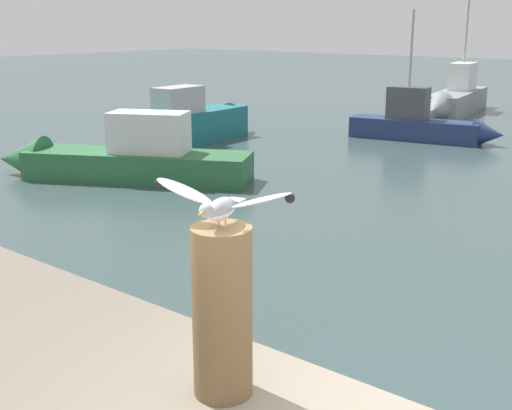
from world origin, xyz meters
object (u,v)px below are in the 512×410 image
(boat_grey, at_px, (454,99))
(boat_teal, at_px, (195,122))
(boat_navy, at_px, (425,125))
(mooring_post, at_px, (222,312))
(boat_green, at_px, (115,158))
(seagull, at_px, (220,203))

(boat_grey, relative_size, boat_teal, 1.19)
(boat_navy, bearing_deg, mooring_post, -68.44)
(boat_teal, bearing_deg, boat_grey, 71.94)
(boat_navy, bearing_deg, boat_grey, 105.31)
(boat_green, bearing_deg, boat_grey, 84.15)
(seagull, relative_size, boat_teal, 0.14)
(boat_grey, height_order, boat_navy, boat_grey)
(boat_grey, bearing_deg, mooring_post, -70.12)
(boat_green, bearing_deg, seagull, -36.74)
(boat_teal, height_order, boat_green, boat_teal)
(seagull, distance_m, boat_teal, 16.09)
(mooring_post, xyz_separation_m, boat_green, (-9.34, 6.97, -1.55))
(seagull, distance_m, boat_grey, 23.12)
(boat_grey, bearing_deg, boat_green, -95.85)
(boat_green, bearing_deg, boat_teal, 112.65)
(mooring_post, distance_m, boat_green, 11.75)
(seagull, bearing_deg, boat_navy, 111.56)
(boat_navy, distance_m, boat_teal, 6.58)
(boat_green, bearing_deg, mooring_post, -36.73)
(boat_grey, xyz_separation_m, boat_green, (-1.51, -14.70, -0.10))
(mooring_post, height_order, boat_green, mooring_post)
(mooring_post, xyz_separation_m, boat_grey, (-7.83, 21.66, -1.45))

